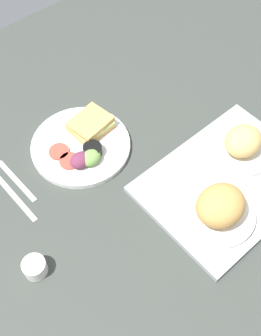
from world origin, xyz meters
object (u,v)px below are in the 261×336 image
(fork, at_px, (16,180))
(espresso_cup, at_px, (35,267))
(knife, at_px, (15,196))
(serving_tray, at_px, (228,181))
(bread_plate_near, at_px, (242,144))
(bread_plate_far, at_px, (219,208))
(plate_with_salad, at_px, (83,143))

(fork, bearing_deg, espresso_cup, -24.01)
(fork, relative_size, knife, 0.89)
(serving_tray, xyz_separation_m, bread_plate_near, (-0.09, -0.05, 0.04))
(espresso_cup, bearing_deg, bread_plate_far, 157.21)
(bread_plate_near, xyz_separation_m, knife, (0.55, -0.28, -0.05))
(espresso_cup, xyz_separation_m, fork, (-0.10, -0.25, -0.02))
(bread_plate_near, height_order, knife, bread_plate_near)
(serving_tray, height_order, bread_plate_near, bread_plate_near)
(bread_plate_near, relative_size, espresso_cup, 3.43)
(bread_plate_far, relative_size, plate_with_salad, 0.69)
(bread_plate_near, bearing_deg, fork, -31.74)
(serving_tray, relative_size, bread_plate_far, 2.34)
(fork, bearing_deg, bread_plate_near, 55.54)
(bread_plate_far, bearing_deg, serving_tray, -152.50)
(serving_tray, bearing_deg, bread_plate_far, 27.50)
(bread_plate_near, height_order, espresso_cup, bread_plate_near)
(serving_tray, distance_m, plate_with_salad, 0.41)
(espresso_cup, distance_m, knife, 0.22)
(knife, bearing_deg, plate_with_salad, 91.57)
(plate_with_salad, distance_m, espresso_cup, 0.38)
(bread_plate_far, xyz_separation_m, espresso_cup, (0.42, -0.18, -0.04))
(fork, bearing_deg, serving_tray, 46.53)
(espresso_cup, relative_size, fork, 0.33)
(plate_with_salad, bearing_deg, bread_plate_near, 136.61)
(fork, xyz_separation_m, knife, (0.03, 0.04, 0.00))
(bread_plate_far, height_order, knife, bread_plate_far)
(plate_with_salad, height_order, espresso_cup, plate_with_salad)
(bread_plate_near, relative_size, knife, 1.01)
(knife, bearing_deg, bread_plate_far, 40.63)
(serving_tray, height_order, espresso_cup, espresso_cup)
(serving_tray, distance_m, knife, 0.57)
(serving_tray, bearing_deg, knife, -35.68)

